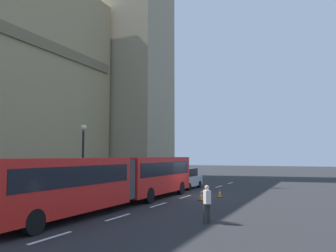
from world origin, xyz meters
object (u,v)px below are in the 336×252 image
traffic_cone_west (201,196)px  street_lamp (83,155)px  traffic_cone_middle (220,193)px  articulated_bus (116,177)px  sedan_lead (186,179)px  pedestrian_near_cones (207,202)px

traffic_cone_west → street_lamp: street_lamp is taller
traffic_cone_middle → street_lamp: bearing=116.2°
articulated_bus → street_lamp: size_ratio=3.49×
articulated_bus → street_lamp: (2.68, 4.51, 1.31)m
sedan_lead → traffic_cone_middle: size_ratio=7.59×
sedan_lead → traffic_cone_west: 8.35m
sedan_lead → traffic_cone_west: bearing=-151.7°
traffic_cone_west → pedestrian_near_cones: 7.83m
traffic_cone_middle → articulated_bus: bearing=148.1°
traffic_cone_west → street_lamp: bearing=104.7°
traffic_cone_west → street_lamp: (-2.16, 8.23, 2.77)m
articulated_bus → sedan_lead: articulated_bus is taller
articulated_bus → traffic_cone_west: 6.28m
street_lamp → traffic_cone_west: bearing=-75.3°
articulated_bus → pedestrian_near_cones: articulated_bus is taller
traffic_cone_middle → street_lamp: (-4.38, 8.90, 2.77)m
street_lamp → traffic_cone_middle: bearing=-63.8°
sedan_lead → street_lamp: size_ratio=0.83×
street_lamp → pedestrian_near_cones: street_lamp is taller
traffic_cone_middle → pedestrian_near_cones: bearing=-167.9°
articulated_bus → street_lamp: bearing=59.3°
traffic_cone_middle → pedestrian_near_cones: 9.77m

